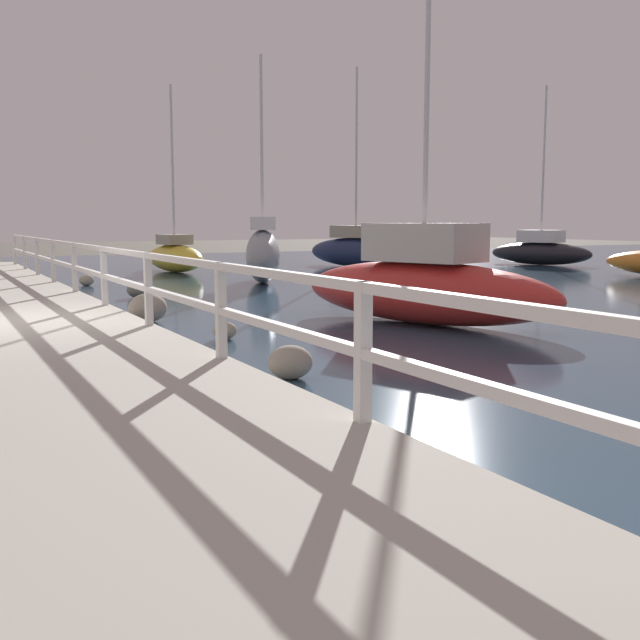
{
  "coord_description": "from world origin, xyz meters",
  "views": [
    {
      "loc": [
        -0.81,
        -11.94,
        1.78
      ],
      "look_at": [
        4.46,
        -1.94,
        0.3
      ],
      "focal_mm": 42.0,
      "sensor_mm": 36.0,
      "label": 1
    }
  ],
  "objects_px": {
    "sailboat_red": "(423,285)",
    "sailboat_black": "(540,251)",
    "sailboat_yellow": "(175,256)",
    "sailboat_gray": "(263,253)",
    "sailboat_navy": "(356,249)"
  },
  "relations": [
    {
      "from": "sailboat_red",
      "to": "sailboat_black",
      "type": "distance_m",
      "value": 19.88
    },
    {
      "from": "sailboat_yellow",
      "to": "sailboat_navy",
      "type": "bearing_deg",
      "value": -7.38
    },
    {
      "from": "sailboat_yellow",
      "to": "sailboat_gray",
      "type": "height_order",
      "value": "sailboat_yellow"
    },
    {
      "from": "sailboat_yellow",
      "to": "sailboat_red",
      "type": "relative_size",
      "value": 1.13
    },
    {
      "from": "sailboat_yellow",
      "to": "sailboat_navy",
      "type": "height_order",
      "value": "sailboat_navy"
    },
    {
      "from": "sailboat_yellow",
      "to": "sailboat_black",
      "type": "bearing_deg",
      "value": -14.96
    },
    {
      "from": "sailboat_yellow",
      "to": "sailboat_gray",
      "type": "relative_size",
      "value": 1.0
    },
    {
      "from": "sailboat_navy",
      "to": "sailboat_black",
      "type": "height_order",
      "value": "sailboat_navy"
    },
    {
      "from": "sailboat_navy",
      "to": "sailboat_red",
      "type": "relative_size",
      "value": 1.33
    },
    {
      "from": "sailboat_gray",
      "to": "sailboat_navy",
      "type": "relative_size",
      "value": 0.84
    },
    {
      "from": "sailboat_yellow",
      "to": "sailboat_red",
      "type": "height_order",
      "value": "sailboat_yellow"
    },
    {
      "from": "sailboat_yellow",
      "to": "sailboat_gray",
      "type": "xyz_separation_m",
      "value": [
        0.9,
        -5.88,
        0.29
      ]
    },
    {
      "from": "sailboat_navy",
      "to": "sailboat_red",
      "type": "bearing_deg",
      "value": -130.76
    },
    {
      "from": "sailboat_black",
      "to": "sailboat_red",
      "type": "bearing_deg",
      "value": -158.53
    },
    {
      "from": "sailboat_navy",
      "to": "sailboat_gray",
      "type": "bearing_deg",
      "value": -153.76
    }
  ]
}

